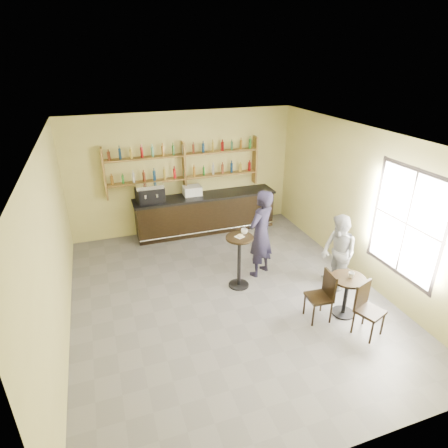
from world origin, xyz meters
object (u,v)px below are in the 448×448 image
object	(u,v)px
man_main	(261,234)
bar_counter	(206,213)
pastry_case	(192,191)
pedestal_table	(239,262)
chair_south	(370,311)
cafe_table	(346,296)
patron_second	(338,253)
espresso_machine	(150,193)
chair_west	(319,297)

from	to	relation	value
man_main	bar_counter	bearing A→B (deg)	-109.73
pastry_case	man_main	world-z (taller)	man_main
bar_counter	pedestal_table	xyz separation A→B (m)	(-0.13, -2.84, 0.06)
chair_south	pastry_case	bearing A→B (deg)	89.35
pedestal_table	cafe_table	xyz separation A→B (m)	(1.53, -1.53, -0.18)
chair_south	patron_second	distance (m)	1.51
espresso_machine	chair_west	size ratio (longest dim) A/B	0.70
espresso_machine	chair_west	world-z (taller)	espresso_machine
chair_south	man_main	bearing A→B (deg)	90.97
chair_west	patron_second	distance (m)	1.25
pedestal_table	cafe_table	world-z (taller)	pedestal_table
espresso_machine	cafe_table	size ratio (longest dim) A/B	0.84
chair_west	chair_south	distance (m)	0.88
espresso_machine	patron_second	world-z (taller)	patron_second
pastry_case	cafe_table	xyz separation A→B (m)	(1.76, -4.37, -0.78)
man_main	pedestal_table	bearing A→B (deg)	-3.33
espresso_machine	pastry_case	bearing A→B (deg)	-7.82
pastry_case	man_main	size ratio (longest dim) A/B	0.25
bar_counter	pastry_case	bearing A→B (deg)	180.00
bar_counter	man_main	world-z (taller)	man_main
man_main	chair_south	xyz separation A→B (m)	(0.97, -2.44, -0.50)
espresso_machine	pastry_case	world-z (taller)	espresso_machine
bar_counter	man_main	bearing A→B (deg)	-79.21
pedestal_table	cafe_table	distance (m)	2.17
pedestal_table	man_main	size ratio (longest dim) A/B	0.59
pastry_case	cafe_table	bearing A→B (deg)	-71.00
bar_counter	chair_west	xyz separation A→B (m)	(0.85, -4.32, -0.04)
pastry_case	chair_south	bearing A→B (deg)	-72.92
bar_counter	cafe_table	xyz separation A→B (m)	(1.40, -4.37, -0.12)
pedestal_table	man_main	xyz separation A→B (m)	(0.61, 0.31, 0.40)
pedestal_table	chair_west	world-z (taller)	pedestal_table
man_main	chair_west	xyz separation A→B (m)	(0.37, -1.79, -0.50)
pastry_case	pedestal_table	world-z (taller)	pastry_case
man_main	chair_west	bearing A→B (deg)	71.03
espresso_machine	chair_west	bearing A→B (deg)	-69.72
bar_counter	pedestal_table	bearing A→B (deg)	-92.62
pastry_case	patron_second	world-z (taller)	patron_second
chair_south	bar_counter	bearing A→B (deg)	85.63
cafe_table	bar_counter	bearing A→B (deg)	107.74
bar_counter	man_main	distance (m)	2.61
espresso_machine	cafe_table	world-z (taller)	espresso_machine
espresso_machine	pastry_case	size ratio (longest dim) A/B	1.39
patron_second	bar_counter	bearing A→B (deg)	-152.85
chair_west	patron_second	world-z (taller)	patron_second
espresso_machine	cafe_table	bearing A→B (deg)	-64.64
chair_south	patron_second	size ratio (longest dim) A/B	0.60
espresso_machine	pedestal_table	size ratio (longest dim) A/B	0.58
bar_counter	pedestal_table	distance (m)	2.84
bar_counter	patron_second	xyz separation A→B (m)	(1.76, -3.53, 0.29)
espresso_machine	man_main	xyz separation A→B (m)	(1.94, -2.53, -0.30)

